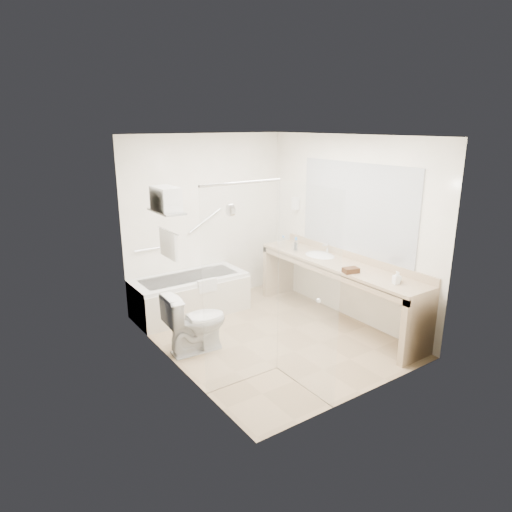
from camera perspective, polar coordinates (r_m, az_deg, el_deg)
floor at (r=5.97m, az=1.65°, el=-9.92°), size 3.20×3.20×0.00m
ceiling at (r=5.36m, az=1.88°, el=14.81°), size 2.60×3.20×0.10m
wall_back at (r=6.86m, az=-6.17°, el=4.53°), size 2.60×0.10×2.50m
wall_front at (r=4.40m, az=14.14°, el=-2.62°), size 2.60×0.10×2.50m
wall_left at (r=4.91m, az=-10.59°, el=-0.43°), size 0.10×3.20×2.50m
wall_right at (r=6.37m, az=11.26°, el=3.40°), size 0.10×3.20×2.50m
bathtub at (r=6.61m, az=-8.24°, el=-4.83°), size 1.60×0.73×0.59m
grab_bar_short at (r=6.51m, az=-13.29°, el=0.82°), size 0.40×0.03×0.03m
grab_bar_long at (r=6.80m, az=-6.38°, el=4.42°), size 0.53×0.03×0.33m
shower_enclosure at (r=4.52m, az=2.20°, el=-4.08°), size 0.96×0.91×2.11m
towel_shelf at (r=5.16m, az=-11.17°, el=6.10°), size 0.24×0.55×0.81m
vanity_counter at (r=6.24m, az=10.15°, el=-2.63°), size 0.55×2.70×0.95m
sink at (r=6.48m, az=7.96°, el=-0.14°), size 0.40×0.52×0.14m
faucet at (r=6.55m, az=8.94°, el=0.98°), size 0.03×0.03×0.14m
mirror at (r=6.20m, az=12.34°, el=5.82°), size 0.02×2.00×1.20m
hairdryer_unit at (r=7.06m, az=4.96°, el=6.55°), size 0.08×0.10×0.18m
toilet at (r=5.51m, az=-7.55°, el=-8.20°), size 0.77×0.47×0.73m
amenity_basket at (r=5.78m, az=11.77°, el=-1.75°), size 0.22×0.17×0.06m
soap_bottle_a at (r=5.51m, az=17.11°, el=-3.02°), size 0.10×0.16×0.07m
soap_bottle_b at (r=5.59m, az=17.33°, el=-2.65°), size 0.13×0.14×0.09m
water_bottle_left at (r=6.81m, az=3.42°, el=1.75°), size 0.05×0.05×0.18m
water_bottle_mid at (r=6.57m, az=4.99°, el=1.34°), size 0.07×0.07×0.22m
water_bottle_right at (r=6.66m, az=5.03°, el=1.37°), size 0.05×0.05×0.18m
drinking_glass_near at (r=6.92m, az=2.94°, el=1.65°), size 0.08×0.08×0.08m
drinking_glass_far at (r=6.70m, az=4.81°, el=1.23°), size 0.08×0.08×0.10m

